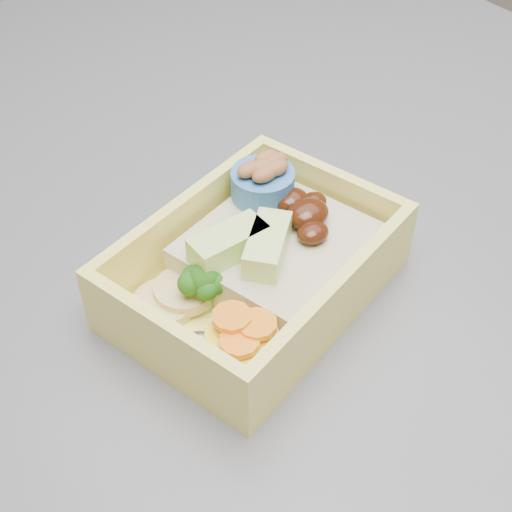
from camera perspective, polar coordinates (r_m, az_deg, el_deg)
bento_box at (r=0.47m, az=0.25°, el=-0.56°), size 0.21×0.17×0.07m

